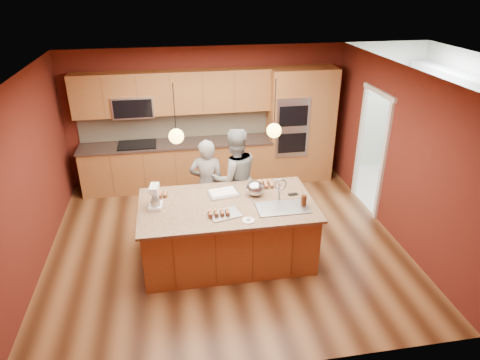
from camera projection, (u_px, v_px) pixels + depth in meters
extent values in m
plane|color=#412211|center=(226.00, 242.00, 6.91)|extent=(5.50, 5.50, 0.00)
plane|color=white|center=(223.00, 74.00, 5.73)|extent=(5.50, 5.50, 0.00)
plane|color=#551B12|center=(207.00, 116.00, 8.54)|extent=(5.50, 0.00, 5.50)
plane|color=#551B12|center=(260.00, 270.00, 4.11)|extent=(5.50, 0.00, 5.50)
plane|color=#551B12|center=(27.00, 180.00, 5.90)|extent=(0.00, 5.00, 5.00)
plane|color=#551B12|center=(397.00, 154.00, 6.74)|extent=(0.00, 5.00, 5.00)
cube|color=brown|center=(178.00, 165.00, 8.57)|extent=(3.70, 0.60, 0.90)
cube|color=black|center=(177.00, 144.00, 8.36)|extent=(3.74, 0.64, 0.04)
cube|color=beige|center=(175.00, 124.00, 8.48)|extent=(3.70, 0.03, 0.56)
cube|color=brown|center=(173.00, 92.00, 8.04)|extent=(3.70, 0.36, 0.80)
cube|color=black|center=(137.00, 145.00, 8.22)|extent=(0.72, 0.52, 0.03)
cube|color=#AFB2B6|center=(133.00, 106.00, 8.00)|extent=(0.76, 0.40, 0.40)
cube|color=brown|center=(288.00, 126.00, 8.60)|extent=(0.80, 0.60, 2.30)
cube|color=#AFB2B6|center=(293.00, 128.00, 8.32)|extent=(0.66, 0.04, 1.20)
cube|color=brown|center=(319.00, 124.00, 8.70)|extent=(0.50, 0.60, 2.30)
plane|color=silver|center=(398.00, 191.00, 8.53)|extent=(2.60, 2.60, 0.00)
plane|color=silver|center=(454.00, 124.00, 8.08)|extent=(0.00, 2.70, 2.70)
cube|color=white|center=(451.00, 93.00, 7.78)|extent=(0.35, 2.40, 0.75)
cylinder|color=black|center=(174.00, 110.00, 5.43)|extent=(0.01, 0.01, 0.70)
sphere|color=#FFC44F|center=(176.00, 136.00, 5.59)|extent=(0.20, 0.20, 0.20)
cylinder|color=black|center=(275.00, 105.00, 5.63)|extent=(0.01, 0.01, 0.70)
sphere|color=#FFC44F|center=(274.00, 131.00, 5.79)|extent=(0.20, 0.20, 0.20)
cube|color=brown|center=(227.00, 232.00, 6.37)|extent=(2.43, 1.31, 0.89)
cube|color=tan|center=(227.00, 205.00, 6.16)|extent=(2.53, 1.41, 0.04)
cube|color=#AFB2B6|center=(282.00, 213.00, 6.08)|extent=(0.73, 0.42, 0.18)
imported|color=black|center=(207.00, 185.00, 7.04)|extent=(0.63, 0.46, 1.57)
imported|color=gray|center=(235.00, 178.00, 7.07)|extent=(0.94, 0.79, 1.72)
cube|color=white|center=(156.00, 206.00, 6.04)|extent=(0.21, 0.26, 0.05)
cube|color=white|center=(155.00, 194.00, 6.06)|extent=(0.10, 0.08, 0.23)
cube|color=white|center=(154.00, 189.00, 5.93)|extent=(0.15, 0.25, 0.09)
cylinder|color=#ACAFB3|center=(155.00, 203.00, 5.98)|extent=(0.14, 0.14, 0.13)
cube|color=white|center=(223.00, 193.00, 6.41)|extent=(0.49, 0.40, 0.03)
cube|color=white|center=(223.00, 192.00, 6.40)|extent=(0.42, 0.33, 0.02)
cube|color=#AFB2B6|center=(225.00, 214.00, 5.86)|extent=(0.47, 0.38, 0.02)
ellipsoid|color=#ACAFB3|center=(255.00, 188.00, 6.35)|extent=(0.27, 0.27, 0.23)
cylinder|color=white|center=(248.00, 220.00, 5.72)|extent=(0.17, 0.17, 0.01)
cylinder|color=#3B190B|center=(304.00, 201.00, 6.07)|extent=(0.08, 0.08, 0.16)
cube|color=black|center=(293.00, 194.00, 6.40)|extent=(0.15, 0.09, 0.01)
cube|color=white|center=(439.00, 174.00, 8.04)|extent=(0.63, 0.66, 1.02)
cube|color=white|center=(417.00, 160.00, 8.72)|extent=(0.62, 0.64, 0.97)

